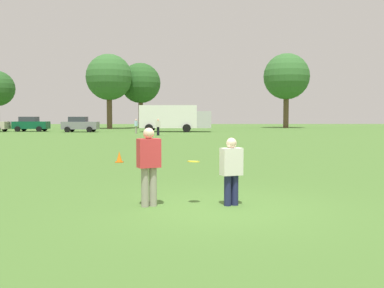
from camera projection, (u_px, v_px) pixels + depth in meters
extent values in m
plane|color=#47702D|center=(217.00, 208.00, 9.44)|extent=(185.92, 185.92, 0.00)
cylinder|color=gray|center=(145.00, 187.00, 9.50)|extent=(0.16, 0.16, 0.85)
cylinder|color=gray|center=(153.00, 187.00, 9.58)|extent=(0.16, 0.16, 0.85)
cube|color=red|center=(149.00, 153.00, 9.49)|extent=(0.54, 0.44, 0.62)
sphere|color=beige|center=(149.00, 133.00, 9.47)|extent=(0.24, 0.24, 0.24)
cylinder|color=#1E234C|center=(235.00, 190.00, 9.68)|extent=(0.16, 0.16, 0.67)
cylinder|color=#1E234C|center=(228.00, 191.00, 9.62)|extent=(0.16, 0.16, 0.67)
cube|color=silver|center=(231.00, 162.00, 9.61)|extent=(0.51, 0.40, 0.59)
sphere|color=beige|center=(231.00, 143.00, 9.58)|extent=(0.23, 0.23, 0.23)
cylinder|color=yellow|center=(194.00, 161.00, 9.72)|extent=(0.27, 0.27, 0.05)
cube|color=#D8590C|center=(119.00, 162.00, 18.56)|extent=(0.32, 0.32, 0.03)
cone|color=orange|center=(119.00, 156.00, 18.55)|extent=(0.24, 0.24, 0.45)
cylinder|color=black|center=(5.00, 129.00, 54.44)|extent=(0.67, 0.24, 0.66)
cube|color=#0C4C2D|center=(31.00, 125.00, 54.49)|extent=(4.26, 1.93, 0.90)
cube|color=#2D333D|center=(29.00, 119.00, 54.45)|extent=(2.05, 1.70, 0.64)
cylinder|color=black|center=(45.00, 129.00, 55.50)|extent=(0.67, 0.24, 0.66)
cylinder|color=black|center=(39.00, 129.00, 53.51)|extent=(0.67, 0.24, 0.66)
cylinder|color=black|center=(24.00, 129.00, 55.53)|extent=(0.67, 0.24, 0.66)
cylinder|color=black|center=(18.00, 129.00, 53.53)|extent=(0.67, 0.24, 0.66)
cube|color=slate|center=(80.00, 125.00, 52.67)|extent=(4.26, 1.93, 0.90)
cube|color=#2D333D|center=(78.00, 119.00, 52.63)|extent=(2.05, 1.70, 0.64)
cylinder|color=black|center=(93.00, 129.00, 53.68)|extent=(0.67, 0.24, 0.66)
cylinder|color=black|center=(89.00, 129.00, 51.69)|extent=(0.67, 0.24, 0.66)
cylinder|color=black|center=(72.00, 129.00, 53.71)|extent=(0.67, 0.24, 0.66)
cylinder|color=black|center=(67.00, 129.00, 51.71)|extent=(0.67, 0.24, 0.66)
cube|color=white|center=(169.00, 117.00, 53.06)|extent=(6.88, 2.72, 2.70)
cube|color=#B2B2B7|center=(203.00, 120.00, 53.04)|extent=(1.87, 2.36, 2.00)
cylinder|color=black|center=(187.00, 128.00, 54.49)|extent=(0.97, 0.31, 0.96)
cylinder|color=black|center=(187.00, 128.00, 51.76)|extent=(0.97, 0.31, 0.96)
cylinder|color=black|center=(151.00, 128.00, 54.53)|extent=(0.97, 0.31, 0.96)
cylinder|color=black|center=(149.00, 128.00, 51.80)|extent=(0.97, 0.31, 0.96)
cylinder|color=gray|center=(136.00, 130.00, 48.20)|extent=(0.15, 0.15, 0.80)
cylinder|color=gray|center=(136.00, 130.00, 48.37)|extent=(0.15, 0.15, 0.80)
cube|color=#9EC6E5|center=(136.00, 124.00, 48.24)|extent=(0.33, 0.47, 0.57)
sphere|color=#D8AD8C|center=(136.00, 120.00, 48.22)|extent=(0.22, 0.22, 0.22)
cylinder|color=black|center=(159.00, 131.00, 43.55)|extent=(0.16, 0.16, 0.84)
cylinder|color=black|center=(158.00, 131.00, 43.68)|extent=(0.16, 0.16, 0.84)
cube|color=silver|center=(158.00, 124.00, 43.57)|extent=(0.49, 0.51, 0.59)
sphere|color=#D8AD8C|center=(158.00, 120.00, 43.54)|extent=(0.23, 0.23, 0.23)
cylinder|color=brown|center=(109.00, 113.00, 65.36)|extent=(0.79, 0.79, 4.73)
sphere|color=#33662D|center=(109.00, 77.00, 65.02)|extent=(6.76, 6.76, 6.76)
cylinder|color=brown|center=(141.00, 114.00, 69.13)|extent=(0.73, 0.73, 4.36)
sphere|color=#285623|center=(141.00, 83.00, 68.81)|extent=(6.23, 6.23, 6.23)
cylinder|color=brown|center=(286.00, 112.00, 69.74)|extent=(0.84, 0.84, 5.04)
sphere|color=#33662D|center=(286.00, 76.00, 69.38)|extent=(7.20, 7.20, 7.20)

